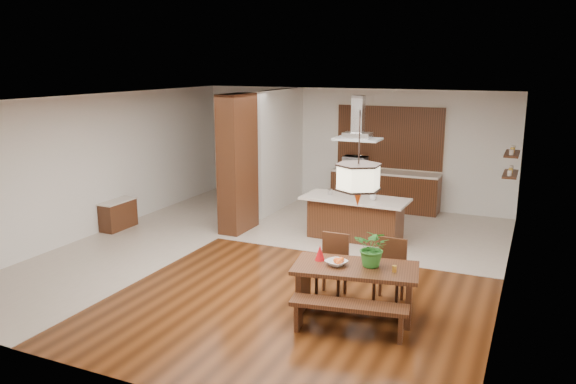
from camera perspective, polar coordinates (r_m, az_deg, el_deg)
The scene contains 25 objects.
room_shell at distance 10.02m, azimuth -1.57°, elevation 4.69°, with size 9.00×9.04×2.92m.
tile_hallway at distance 11.92m, azimuth -13.53°, elevation -4.49°, with size 2.50×9.00×0.01m, color #BEAE9E.
tile_kitchen at distance 12.34m, azimuth 8.85°, elevation -3.67°, with size 5.50×4.00×0.01m, color #BEAE9E.
soffit_band at distance 9.94m, azimuth -1.60°, elevation 9.39°, with size 8.00×9.00×0.02m, color #3E1E0F.
partition_pier at distance 11.81m, azimuth -5.14°, elevation 2.89°, with size 0.45×1.00×2.90m, color black.
partition_stub at distance 13.66m, azimuth -0.81°, elevation 4.31°, with size 0.18×2.40×2.90m, color silver.
hallway_console at distance 12.64m, azimuth -16.87°, elevation -2.23°, with size 0.37×0.88×0.63m, color black.
hallway_doorway at distance 15.26m, azimuth -3.48°, elevation 3.68°, with size 1.10×0.20×2.10m, color black.
rear_counter at distance 13.88m, azimuth 9.81°, elevation 0.16°, with size 2.60×0.62×0.95m.
kitchen_window at distance 13.90m, azimuth 10.29°, elevation 5.50°, with size 2.60×0.08×1.50m, color #9B672E.
shelf_lower at distance 11.73m, azimuth 21.65°, elevation 1.70°, with size 0.26×0.90×0.04m, color black.
shelf_upper at distance 11.66m, azimuth 21.81°, elevation 3.63°, with size 0.26×0.90×0.04m, color black.
dining_table at distance 8.06m, azimuth 6.86°, elevation -8.77°, with size 1.86×1.16×0.72m.
dining_bench at distance 7.62m, azimuth 6.18°, elevation -12.66°, with size 1.55×0.34×0.44m, color black, non-canonical shape.
dining_chair_left at distance 8.63m, azimuth 4.42°, elevation -7.58°, with size 0.43×0.43×0.96m, color black, non-canonical shape.
dining_chair_right at distance 8.54m, azimuth 10.22°, elevation -8.01°, with size 0.42×0.42×0.95m, color black, non-canonical shape.
pendant_lantern at distance 7.60m, azimuth 7.20°, elevation 3.33°, with size 0.64×0.64×1.31m, color beige, non-canonical shape.
foliage_plant at distance 7.93m, azimuth 8.66°, elevation -5.60°, with size 0.50×0.43×0.55m, color #2A7025.
fruit_bowl at distance 7.99m, azimuth 4.94°, elevation -7.18°, with size 0.29×0.29×0.07m, color beige.
napkin_cone at distance 8.14m, azimuth 3.26°, elevation -6.18°, with size 0.14×0.14×0.23m, color #B80D11.
gold_ornament at distance 7.85m, azimuth 10.76°, elevation -7.68°, with size 0.06×0.06×0.09m, color gold.
kitchen_island at distance 11.45m, azimuth 6.84°, elevation -2.62°, with size 2.14×0.98×0.87m.
range_hood at distance 11.09m, azimuth 7.13°, elevation 7.48°, with size 0.90×0.55×0.87m, color silver, non-canonical shape.
island_cup at distance 11.16m, azimuth 8.62°, elevation -0.56°, with size 0.13×0.13×0.10m, color silver.
microwave at distance 13.98m, azimuth 6.83°, elevation 3.00°, with size 0.57×0.39×0.31m, color silver.
Camera 1 is at (4.33, -8.93, 3.50)m, focal length 35.00 mm.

